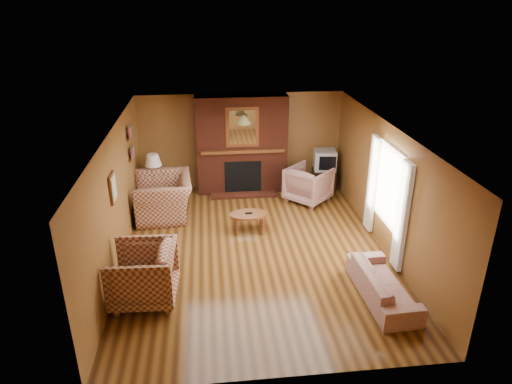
{
  "coord_description": "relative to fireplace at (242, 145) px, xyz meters",
  "views": [
    {
      "loc": [
        -0.84,
        -7.65,
        4.56
      ],
      "look_at": [
        0.08,
        0.6,
        0.96
      ],
      "focal_mm": 32.0,
      "sensor_mm": 36.0,
      "label": 1
    }
  ],
  "objects": [
    {
      "name": "floral_armchair",
      "position": [
        1.52,
        -0.82,
        -0.76
      ],
      "size": [
        1.29,
        1.29,
        0.84
      ],
      "primitive_type": "imported",
      "rotation": [
        0.0,
        0.0,
        2.34
      ],
      "color": "#BBA890",
      "rests_on": "floor"
    },
    {
      "name": "floor",
      "position": [
        0.0,
        -2.98,
        -1.18
      ],
      "size": [
        6.5,
        6.5,
        0.0
      ],
      "primitive_type": "plane",
      "color": "#3F230D",
      "rests_on": "ground"
    },
    {
      "name": "table_lamp",
      "position": [
        -2.1,
        -0.53,
        -0.26
      ],
      "size": [
        0.39,
        0.39,
        0.64
      ],
      "color": "silver",
      "rests_on": "side_table"
    },
    {
      "name": "window_right",
      "position": [
        2.45,
        -3.18,
        -0.06
      ],
      "size": [
        0.1,
        1.85,
        2.0
      ],
      "color": "beige",
      "rests_on": "wall_right"
    },
    {
      "name": "fireplace",
      "position": [
        0.0,
        0.0,
        0.0
      ],
      "size": [
        2.2,
        0.82,
        2.4
      ],
      "color": "#5A2113",
      "rests_on": "floor"
    },
    {
      "name": "ceiling",
      "position": [
        0.0,
        -2.98,
        1.22
      ],
      "size": [
        6.5,
        6.5,
        0.0
      ],
      "primitive_type": "plane",
      "rotation": [
        3.14,
        0.0,
        0.0
      ],
      "color": "silver",
      "rests_on": "wall_back"
    },
    {
      "name": "botanical_print",
      "position": [
        -2.47,
        -3.28,
        0.37
      ],
      "size": [
        0.05,
        0.4,
        0.5
      ],
      "color": "brown",
      "rests_on": "wall_left"
    },
    {
      "name": "coffee_table",
      "position": [
        -0.05,
        -2.23,
        -0.82
      ],
      "size": [
        0.81,
        0.5,
        0.43
      ],
      "color": "brown",
      "rests_on": "floor"
    },
    {
      "name": "wall_front",
      "position": [
        0.0,
        -6.23,
        0.02
      ],
      "size": [
        6.5,
        0.0,
        6.5
      ],
      "primitive_type": "plane",
      "rotation": [
        -1.57,
        0.0,
        0.0
      ],
      "color": "#925A2D",
      "rests_on": "floor"
    },
    {
      "name": "tv_stand",
      "position": [
        2.05,
        -0.18,
        -0.91
      ],
      "size": [
        0.54,
        0.5,
        0.55
      ],
      "primitive_type": "cube",
      "rotation": [
        0.0,
        0.0,
        0.08
      ],
      "color": "black",
      "rests_on": "floor"
    },
    {
      "name": "pendant_light",
      "position": [
        0.0,
        -0.68,
        0.82
      ],
      "size": [
        0.36,
        0.36,
        0.48
      ],
      "color": "black",
      "rests_on": "ceiling"
    },
    {
      "name": "bookshelf",
      "position": [
        -2.44,
        -1.08,
        0.48
      ],
      "size": [
        0.09,
        0.55,
        0.71
      ],
      "color": "brown",
      "rests_on": "wall_left"
    },
    {
      "name": "floral_sofa",
      "position": [
        1.9,
        -4.72,
        -0.93
      ],
      "size": [
        0.73,
        1.73,
        0.5
      ],
      "primitive_type": "imported",
      "rotation": [
        0.0,
        0.0,
        1.61
      ],
      "color": "#BBA890",
      "rests_on": "floor"
    },
    {
      "name": "wall_right",
      "position": [
        2.5,
        -2.98,
        0.02
      ],
      "size": [
        0.0,
        6.5,
        6.5
      ],
      "primitive_type": "plane",
      "rotation": [
        1.57,
        0.0,
        -1.57
      ],
      "color": "#925A2D",
      "rests_on": "floor"
    },
    {
      "name": "plaid_loveseat",
      "position": [
        -1.85,
        -1.25,
        -0.73
      ],
      "size": [
        1.32,
        1.48,
        0.9
      ],
      "primitive_type": "imported",
      "rotation": [
        0.0,
        0.0,
        -1.49
      ],
      "color": "maroon",
      "rests_on": "floor"
    },
    {
      "name": "wall_back",
      "position": [
        0.0,
        0.27,
        0.02
      ],
      "size": [
        6.5,
        0.0,
        6.5
      ],
      "primitive_type": "plane",
      "rotation": [
        1.57,
        0.0,
        0.0
      ],
      "color": "#925A2D",
      "rests_on": "floor"
    },
    {
      "name": "wall_left",
      "position": [
        -2.5,
        -2.98,
        0.02
      ],
      "size": [
        0.0,
        6.5,
        6.5
      ],
      "primitive_type": "plane",
      "rotation": [
        1.57,
        0.0,
        1.57
      ],
      "color": "#925A2D",
      "rests_on": "floor"
    },
    {
      "name": "plaid_armchair",
      "position": [
        -1.95,
        -4.34,
        -0.71
      ],
      "size": [
        1.09,
        1.06,
        0.95
      ],
      "primitive_type": "imported",
      "rotation": [
        0.0,
        0.0,
        -1.62
      ],
      "color": "maroon",
      "rests_on": "floor"
    },
    {
      "name": "crt_tv",
      "position": [
        2.05,
        -0.19,
        -0.39
      ],
      "size": [
        0.59,
        0.59,
        0.49
      ],
      "color": "#A5A7AC",
      "rests_on": "tv_stand"
    },
    {
      "name": "side_table",
      "position": [
        -2.1,
        -0.53,
        -0.9
      ],
      "size": [
        0.45,
        0.45,
        0.57
      ],
      "primitive_type": "cube",
      "rotation": [
        0.0,
        0.0,
        0.07
      ],
      "color": "brown",
      "rests_on": "floor"
    }
  ]
}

